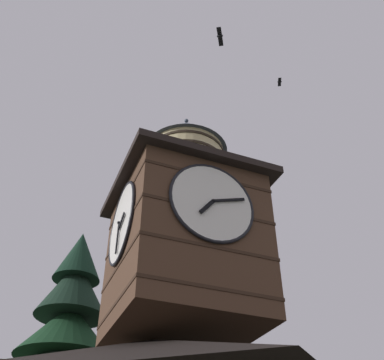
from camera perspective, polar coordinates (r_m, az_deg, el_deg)
clock_tower at (r=15.53m, az=-0.85°, el=-5.78°), size 4.87×4.87×8.45m
flying_bird_high at (r=21.38m, az=10.53°, el=11.58°), size 0.34×0.48×0.11m
flying_bird_low at (r=15.55m, az=3.39°, el=16.96°), size 0.49×0.67×0.11m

